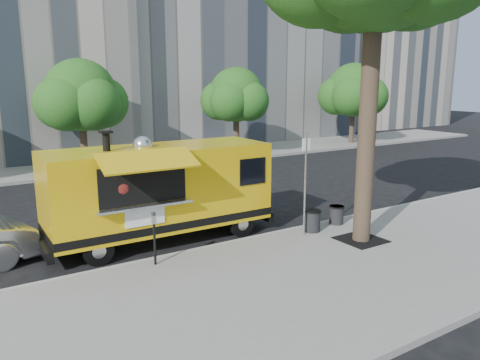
# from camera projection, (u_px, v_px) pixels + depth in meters

# --- Properties ---
(ground) EXTENTS (120.00, 120.00, 0.00)m
(ground) POSITION_uv_depth(u_px,v_px,m) (231.00, 234.00, 14.19)
(ground) COLOR black
(ground) RESTS_ON ground
(sidewalk) EXTENTS (60.00, 6.00, 0.15)m
(sidewalk) POSITION_uv_depth(u_px,v_px,m) (321.00, 277.00, 10.87)
(sidewalk) COLOR gray
(sidewalk) RESTS_ON ground
(curb) EXTENTS (60.00, 0.14, 0.16)m
(curb) POSITION_uv_depth(u_px,v_px,m) (248.00, 240.00, 13.40)
(curb) COLOR #999993
(curb) RESTS_ON ground
(far_sidewalk) EXTENTS (60.00, 5.00, 0.15)m
(far_sidewalk) POSITION_uv_depth(u_px,v_px,m) (101.00, 165.00, 25.29)
(far_sidewalk) COLOR gray
(far_sidewalk) RESTS_ON ground
(building_mid) EXTENTS (20.00, 14.00, 20.00)m
(building_mid) POSITION_uv_depth(u_px,v_px,m) (208.00, 11.00, 37.37)
(building_mid) COLOR gray
(building_mid) RESTS_ON ground
(building_right) EXTENTS (16.00, 12.00, 16.00)m
(building_right) POSITION_uv_depth(u_px,v_px,m) (357.00, 46.00, 48.10)
(building_right) COLOR beige
(building_right) RESTS_ON ground
(tree_well) EXTENTS (1.20, 1.20, 0.02)m
(tree_well) POSITION_uv_depth(u_px,v_px,m) (361.00, 240.00, 13.22)
(tree_well) COLOR black
(tree_well) RESTS_ON sidewalk
(far_tree_b) EXTENTS (3.60, 3.60, 5.50)m
(far_tree_b) POSITION_uv_depth(u_px,v_px,m) (81.00, 95.00, 23.32)
(far_tree_b) COLOR #33261C
(far_tree_b) RESTS_ON far_sidewalk
(far_tree_c) EXTENTS (3.24, 3.24, 5.21)m
(far_tree_c) POSITION_uv_depth(u_px,v_px,m) (236.00, 95.00, 27.84)
(far_tree_c) COLOR #33261C
(far_tree_c) RESTS_ON far_sidewalk
(far_tree_d) EXTENTS (3.78, 3.78, 5.64)m
(far_tree_d) POSITION_uv_depth(u_px,v_px,m) (354.00, 90.00, 33.24)
(far_tree_d) COLOR #33261C
(far_tree_d) RESTS_ON far_sidewalk
(sign_post) EXTENTS (0.28, 0.06, 3.00)m
(sign_post) POSITION_uv_depth(u_px,v_px,m) (305.00, 178.00, 13.34)
(sign_post) COLOR silver
(sign_post) RESTS_ON sidewalk
(parking_meter) EXTENTS (0.11, 0.11, 1.33)m
(parking_meter) POSITION_uv_depth(u_px,v_px,m) (154.00, 232.00, 11.29)
(parking_meter) COLOR black
(parking_meter) RESTS_ON sidewalk
(food_truck) EXTENTS (6.63, 3.08, 3.25)m
(food_truck) POSITION_uv_depth(u_px,v_px,m) (159.00, 190.00, 13.26)
(food_truck) COLOR gold
(food_truck) RESTS_ON ground
(trash_bin_left) EXTENTS (0.48, 0.48, 0.58)m
(trash_bin_left) POSITION_uv_depth(u_px,v_px,m) (336.00, 214.00, 14.65)
(trash_bin_left) COLOR black
(trash_bin_left) RESTS_ON sidewalk
(trash_bin_right) EXTENTS (0.54, 0.54, 0.65)m
(trash_bin_right) POSITION_uv_depth(u_px,v_px,m) (312.00, 220.00, 13.92)
(trash_bin_right) COLOR black
(trash_bin_right) RESTS_ON sidewalk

